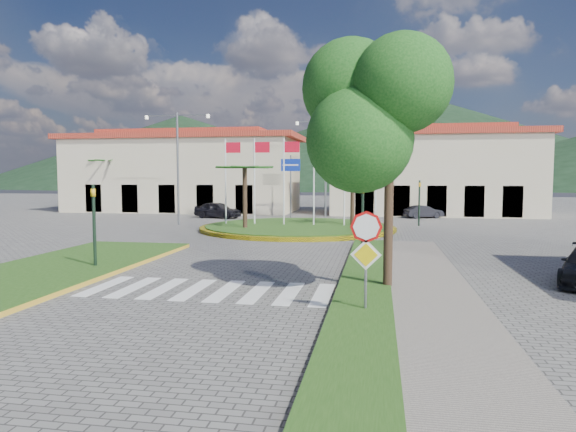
% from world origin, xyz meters
% --- Properties ---
extents(ground, '(160.00, 160.00, 0.00)m').
position_xyz_m(ground, '(0.00, 0.00, 0.00)').
color(ground, '#605D5B').
rests_on(ground, ground).
extents(sidewalk_right, '(4.00, 28.00, 0.15)m').
position_xyz_m(sidewalk_right, '(6.00, 2.00, 0.07)').
color(sidewalk_right, gray).
rests_on(sidewalk_right, ground).
extents(verge_right, '(1.60, 28.00, 0.18)m').
position_xyz_m(verge_right, '(4.80, 2.00, 0.09)').
color(verge_right, '#234B15').
rests_on(verge_right, ground).
extents(median_left, '(5.00, 14.00, 0.18)m').
position_xyz_m(median_left, '(-6.50, 6.00, 0.09)').
color(median_left, '#234B15').
rests_on(median_left, ground).
extents(crosswalk, '(8.00, 3.00, 0.01)m').
position_xyz_m(crosswalk, '(0.00, 4.00, 0.01)').
color(crosswalk, silver).
rests_on(crosswalk, ground).
extents(roundabout_island, '(12.70, 12.70, 6.00)m').
position_xyz_m(roundabout_island, '(0.00, 22.00, 0.17)').
color(roundabout_island, yellow).
rests_on(roundabout_island, ground).
extents(stop_sign, '(0.80, 0.11, 2.65)m').
position_xyz_m(stop_sign, '(4.90, 1.96, 1.79)').
color(stop_sign, slate).
rests_on(stop_sign, ground).
extents(deciduous_tree, '(3.60, 3.60, 6.80)m').
position_xyz_m(deciduous_tree, '(5.50, 5.00, 5.18)').
color(deciduous_tree, black).
rests_on(deciduous_tree, ground).
extents(traffic_light_left, '(0.15, 0.18, 3.20)m').
position_xyz_m(traffic_light_left, '(-5.20, 6.50, 1.94)').
color(traffic_light_left, black).
rests_on(traffic_light_left, ground).
extents(traffic_light_right, '(0.15, 0.18, 3.20)m').
position_xyz_m(traffic_light_right, '(4.50, 12.00, 1.94)').
color(traffic_light_right, black).
rests_on(traffic_light_right, ground).
extents(traffic_light_far, '(0.18, 0.15, 3.20)m').
position_xyz_m(traffic_light_far, '(8.00, 26.00, 1.94)').
color(traffic_light_far, black).
rests_on(traffic_light_far, ground).
extents(direction_sign_west, '(1.60, 0.14, 5.20)m').
position_xyz_m(direction_sign_west, '(-2.00, 30.97, 3.53)').
color(direction_sign_west, slate).
rests_on(direction_sign_west, ground).
extents(direction_sign_east, '(1.60, 0.14, 5.20)m').
position_xyz_m(direction_sign_east, '(3.00, 30.97, 3.53)').
color(direction_sign_east, slate).
rests_on(direction_sign_east, ground).
extents(street_lamp_centre, '(4.80, 0.16, 8.00)m').
position_xyz_m(street_lamp_centre, '(1.00, 30.00, 4.50)').
color(street_lamp_centre, slate).
rests_on(street_lamp_centre, ground).
extents(street_lamp_west, '(4.80, 0.16, 8.00)m').
position_xyz_m(street_lamp_west, '(-9.00, 24.00, 4.50)').
color(street_lamp_west, slate).
rests_on(street_lamp_west, ground).
extents(building_left, '(23.32, 9.54, 8.05)m').
position_xyz_m(building_left, '(-14.00, 38.00, 3.90)').
color(building_left, beige).
rests_on(building_left, ground).
extents(building_right, '(19.08, 9.54, 8.05)m').
position_xyz_m(building_right, '(10.00, 38.00, 3.90)').
color(building_right, beige).
rests_on(building_right, ground).
extents(hill_far_west, '(140.00, 140.00, 22.00)m').
position_xyz_m(hill_far_west, '(-55.00, 140.00, 11.00)').
color(hill_far_west, black).
rests_on(hill_far_west, ground).
extents(hill_far_mid, '(180.00, 180.00, 30.00)m').
position_xyz_m(hill_far_mid, '(15.00, 160.00, 15.00)').
color(hill_far_mid, black).
rests_on(hill_far_mid, ground).
extents(hill_near_back, '(110.00, 110.00, 16.00)m').
position_xyz_m(hill_near_back, '(-10.00, 130.00, 8.00)').
color(hill_near_back, black).
rests_on(hill_near_back, ground).
extents(white_van, '(4.11, 2.11, 1.11)m').
position_xyz_m(white_van, '(-13.73, 36.50, 0.56)').
color(white_van, '#BDBDBF').
rests_on(white_van, ground).
extents(car_dark_a, '(4.29, 2.64, 1.37)m').
position_xyz_m(car_dark_a, '(-8.00, 30.00, 0.68)').
color(car_dark_a, black).
rests_on(car_dark_a, ground).
extents(car_dark_b, '(3.37, 2.27, 1.05)m').
position_xyz_m(car_dark_b, '(8.90, 32.97, 0.53)').
color(car_dark_b, black).
rests_on(car_dark_b, ground).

